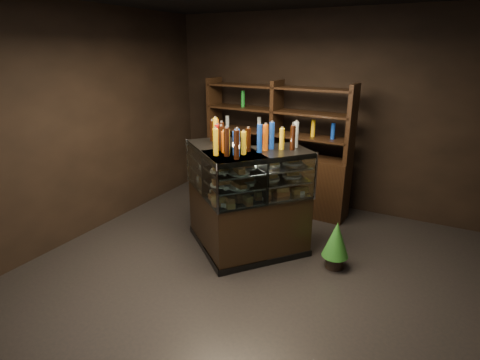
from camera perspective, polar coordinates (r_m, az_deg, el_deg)
name	(u,v)px	position (r m, az deg, el deg)	size (l,w,h in m)	color
ground	(249,277)	(4.37, 1.35, -14.49)	(5.00, 5.00, 0.00)	black
room_shell	(250,103)	(3.67, 1.59, 11.62)	(5.02, 5.02, 3.01)	black
display_case	(241,218)	(4.66, 0.12, -5.86)	(1.73, 1.33, 1.34)	black
food_display	(241,175)	(4.44, 0.11, 0.78)	(1.37, 0.96, 0.42)	#B46D40
bottles_top	(241,138)	(4.33, 0.14, 6.45)	(1.20, 0.82, 0.30)	#B20C0A
potted_conifer	(336,239)	(4.48, 14.47, -8.65)	(0.31, 0.31, 0.66)	black
back_shelving	(275,170)	(6.02, 5.32, 1.58)	(2.37, 0.54, 2.00)	black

